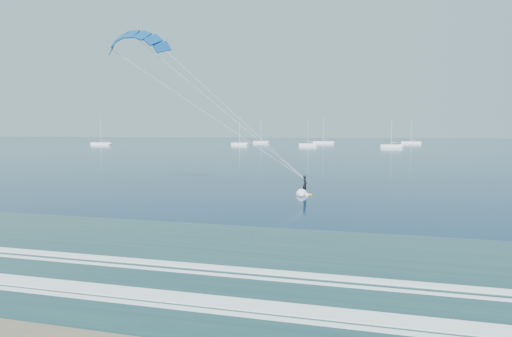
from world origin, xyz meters
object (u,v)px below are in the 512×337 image
at_px(sailboat_4, 411,142).
at_px(sailboat_2, 323,142).
at_px(sailboat_0, 101,143).
at_px(sailboat_3, 391,146).
at_px(sailboat_8, 261,142).
at_px(sailboat_1, 240,144).
at_px(kitesurfer_rig, 219,108).
at_px(sailboat_7, 308,145).

bearing_deg(sailboat_4, sailboat_2, -168.14).
distance_m(sailboat_0, sailboat_3, 133.45).
distance_m(sailboat_3, sailboat_8, 83.46).
bearing_deg(sailboat_3, sailboat_2, 123.01).
height_order(sailboat_1, sailboat_8, sailboat_8).
xyz_separation_m(kitesurfer_rig, sailboat_4, (30.24, 207.88, -8.07)).
xyz_separation_m(sailboat_1, sailboat_7, (33.41, -7.11, 0.02)).
xyz_separation_m(sailboat_0, sailboat_7, (98.84, 6.21, 0.00)).
height_order(sailboat_2, sailboat_4, sailboat_2).
xyz_separation_m(sailboat_3, sailboat_8, (-66.98, 49.79, 0.01)).
relative_size(kitesurfer_rig, sailboat_4, 1.62).
bearing_deg(kitesurfer_rig, sailboat_8, 103.63).
relative_size(sailboat_1, sailboat_2, 0.74).
relative_size(sailboat_2, sailboat_8, 1.17).
bearing_deg(kitesurfer_rig, sailboat_1, 106.80).
height_order(kitesurfer_rig, sailboat_3, kitesurfer_rig).
xyz_separation_m(sailboat_0, sailboat_8, (66.47, 48.69, -0.00)).
height_order(kitesurfer_rig, sailboat_1, kitesurfer_rig).
relative_size(sailboat_0, sailboat_1, 1.26).
bearing_deg(sailboat_4, kitesurfer_rig, -98.28).
bearing_deg(sailboat_1, kitesurfer_rig, -73.20).
xyz_separation_m(sailboat_1, sailboat_8, (1.04, 35.37, 0.02)).
height_order(kitesurfer_rig, sailboat_4, kitesurfer_rig).
relative_size(sailboat_2, sailboat_4, 1.09).
bearing_deg(sailboat_0, sailboat_7, 3.60).
distance_m(kitesurfer_rig, sailboat_2, 199.22).
relative_size(kitesurfer_rig, sailboat_1, 2.01).
height_order(sailboat_1, sailboat_3, sailboat_3).
xyz_separation_m(sailboat_0, sailboat_1, (65.43, 13.32, -0.02)).
height_order(sailboat_1, sailboat_4, sailboat_4).
relative_size(sailboat_1, sailboat_4, 0.81).
bearing_deg(sailboat_0, sailboat_4, 22.46).
xyz_separation_m(sailboat_4, sailboat_7, (-45.59, -53.49, 0.00)).
height_order(sailboat_2, sailboat_3, sailboat_2).
height_order(sailboat_3, sailboat_8, sailboat_8).
relative_size(sailboat_2, sailboat_3, 1.24).
xyz_separation_m(sailboat_3, sailboat_4, (10.99, 60.80, 0.01)).
bearing_deg(sailboat_4, sailboat_0, -157.54).
relative_size(sailboat_0, sailboat_7, 1.14).
bearing_deg(kitesurfer_rig, sailboat_4, 81.72).
bearing_deg(sailboat_8, sailboat_3, -36.63).
distance_m(sailboat_4, sailboat_7, 70.29).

